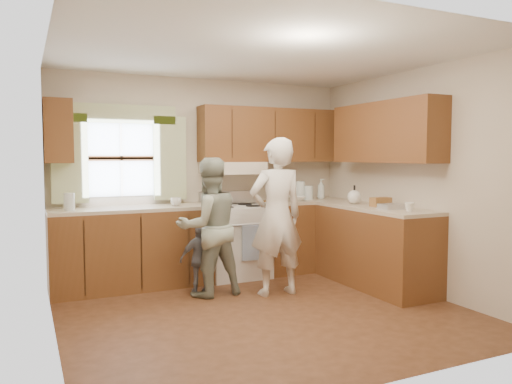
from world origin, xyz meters
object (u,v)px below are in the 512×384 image
woman_right (209,227)px  stove (236,240)px  child (201,259)px  woman_left (276,217)px

woman_right → stove: bearing=-136.4°
woman_right → child: 0.37m
stove → woman_left: (0.09, -0.94, 0.40)m
woman_left → child: (-0.76, 0.35, -0.47)m
stove → woman_right: woman_right is taller
stove → woman_right: 0.93m
stove → child: bearing=-138.5°
stove → woman_right: bearing=-131.9°
woman_left → stove: bearing=-82.8°
stove → child: stove is taller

